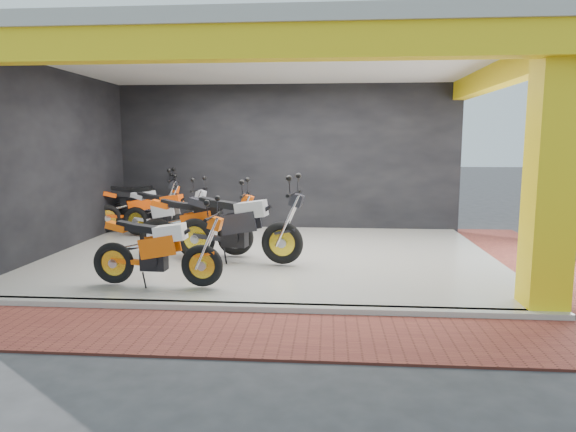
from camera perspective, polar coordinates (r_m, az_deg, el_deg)
name	(u,v)px	position (r m, az deg, el deg)	size (l,w,h in m)	color
ground	(256,289)	(7.62, -3.58, -8.11)	(80.00, 80.00, 0.00)	#2D2D30
showroom_floor	(271,256)	(9.53, -1.86, -4.48)	(8.00, 6.00, 0.10)	beige
showroom_ceiling	(270,58)	(9.42, -1.97, 17.11)	(8.40, 6.40, 0.20)	beige
back_wall	(286,159)	(12.39, -0.27, 6.37)	(8.20, 0.20, 3.50)	black
left_wall	(53,163)	(10.59, -24.63, 5.34)	(0.20, 6.20, 3.50)	black
corner_column	(551,174)	(7.04, 27.18, 4.14)	(0.50, 0.50, 3.50)	yellow
header_beam_front	(241,43)	(6.44, -5.19, 18.57)	(8.40, 0.30, 0.40)	yellow
header_beam_right	(504,73)	(9.77, 22.88, 14.39)	(0.30, 6.40, 0.40)	yellow
floor_kerb	(244,308)	(6.64, -4.86, -10.14)	(8.00, 0.20, 0.10)	beige
paver_front	(233,333)	(5.93, -6.12, -12.80)	(9.00, 1.40, 0.03)	brown
paver_right	(539,263)	(10.19, 26.15, -4.70)	(1.40, 7.00, 0.03)	brown
moto_hero	(202,245)	(7.26, -9.59, -3.22)	(2.01, 0.75, 1.23)	#EA5809
moto_row_a	(282,222)	(8.46, -0.66, -0.70)	(2.39, 0.89, 1.46)	black
moto_row_b	(235,220)	(9.19, -5.90, -0.40)	(2.21, 0.82, 1.35)	#ED5009
moto_row_c	(192,209)	(11.05, -10.63, 0.73)	(2.07, 0.77, 1.27)	#AAADB2
moto_row_d	(164,200)	(12.44, -13.61, 1.74)	(2.28, 0.84, 1.39)	black
moto_row_e	(167,203)	(12.43, -13.34, 1.44)	(2.06, 0.76, 1.26)	#DF4509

